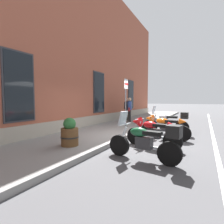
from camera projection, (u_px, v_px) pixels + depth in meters
The scene contains 12 objects.
ground_plane at pixel (127, 139), 7.32m from camera, with size 140.00×140.00×0.00m, color #424244.
sidewalk at pixel (96, 134), 8.03m from camera, with size 32.66×3.06×0.16m, color slate.
lane_stripe at pixel (216, 149), 5.83m from camera, with size 32.66×0.12×0.01m, color silver.
brick_pub_facade at pixel (20, 48), 10.15m from camera, with size 26.66×7.47×9.31m.
motorcycle_green_touring at pixel (147, 141), 4.65m from camera, with size 0.67×2.07×1.31m.
motorcycle_red_sport at pixel (151, 131), 6.05m from camera, with size 0.66×1.99×1.02m.
motorcycle_orange_sport at pixel (163, 126), 7.36m from camera, with size 0.62×2.09×1.00m.
motorcycle_silver_touring at pixel (168, 122), 8.56m from camera, with size 0.62×2.12×1.34m.
pedestrian_blue_top at pixel (130, 108), 11.81m from camera, with size 0.65×0.29×1.63m.
pedestrian_dark_jacket at pixel (128, 108), 12.66m from camera, with size 0.22×0.59×1.61m.
parking_sign at pixel (126, 97), 8.14m from camera, with size 0.36×0.07×2.46m.
barrel_planter at pixel (70, 134), 5.65m from camera, with size 0.58×0.58×0.91m.
Camera 1 is at (-6.68, -2.83, 1.63)m, focal length 28.15 mm.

